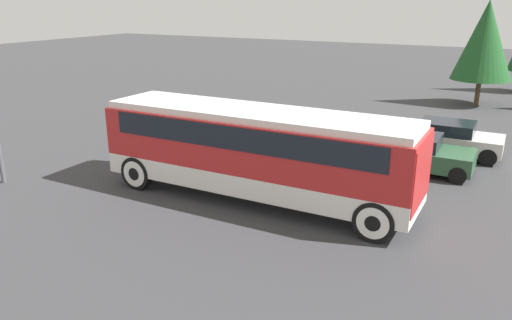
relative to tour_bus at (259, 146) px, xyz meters
name	(u,v)px	position (x,y,z in m)	size (l,w,h in m)	color
ground_plane	(256,199)	(-0.10, 0.00, -1.79)	(120.00, 120.00, 0.00)	#38383A
tour_bus	(259,146)	(0.00, 0.00, 0.00)	(10.23, 2.58, 2.95)	silver
parked_car_near	(449,138)	(4.66, 8.07, -1.09)	(4.05, 1.91, 1.40)	silver
parked_car_mid	(233,124)	(-4.58, 6.01, -1.10)	(4.06, 1.89, 1.40)	#BCBCC1
parked_car_far	(410,152)	(3.64, 5.44, -1.10)	(4.47, 1.95, 1.38)	#2D5638
tree_center	(485,40)	(4.64, 19.69, 2.08)	(3.46, 3.46, 6.20)	brown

